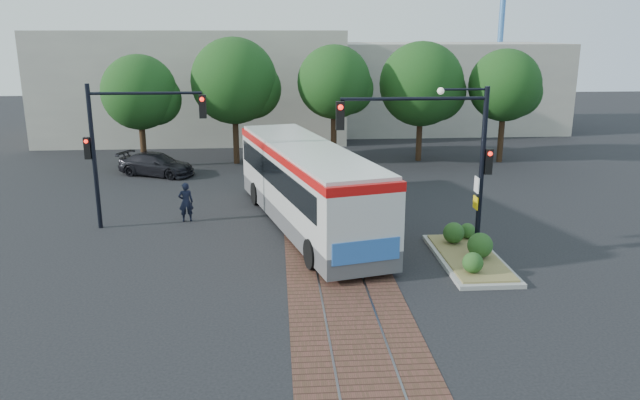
{
  "coord_description": "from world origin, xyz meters",
  "views": [
    {
      "loc": [
        -2.11,
        -21.63,
        8.07
      ],
      "look_at": [
        -0.38,
        1.89,
        1.6
      ],
      "focal_mm": 35.0,
      "sensor_mm": 36.0,
      "label": 1
    }
  ],
  "objects": [
    {
      "name": "city_bus",
      "position": [
        -0.82,
        3.54,
        1.93
      ],
      "size": [
        5.83,
        13.16,
        3.46
      ],
      "rotation": [
        0.0,
        0.0,
        0.25
      ],
      "color": "#4C4C4F",
      "rests_on": "ground"
    },
    {
      "name": "tree_row",
      "position": [
        1.21,
        16.42,
        4.85
      ],
      "size": [
        26.4,
        5.6,
        7.67
      ],
      "color": "#382314",
      "rests_on": "ground"
    },
    {
      "name": "warehouses",
      "position": [
        -0.53,
        28.75,
        3.81
      ],
      "size": [
        40.0,
        13.0,
        8.0
      ],
      "color": "#ADA899",
      "rests_on": "ground"
    },
    {
      "name": "officer",
      "position": [
        -5.99,
        4.67,
        0.86
      ],
      "size": [
        0.7,
        0.52,
        1.73
      ],
      "primitive_type": "imported",
      "rotation": [
        0.0,
        0.0,
        3.33
      ],
      "color": "black",
      "rests_on": "ground"
    },
    {
      "name": "ground",
      "position": [
        0.0,
        0.0,
        0.0
      ],
      "size": [
        120.0,
        120.0,
        0.0
      ],
      "primitive_type": "plane",
      "color": "black",
      "rests_on": "ground"
    },
    {
      "name": "trackbed",
      "position": [
        0.0,
        4.0,
        0.01
      ],
      "size": [
        3.6,
        40.0,
        0.02
      ],
      "color": "#563027",
      "rests_on": "ground"
    },
    {
      "name": "signal_pole_main",
      "position": [
        3.86,
        -0.81,
        4.16
      ],
      "size": [
        5.49,
        0.46,
        6.0
      ],
      "color": "black",
      "rests_on": "ground"
    },
    {
      "name": "signal_pole_left",
      "position": [
        -8.37,
        4.0,
        3.86
      ],
      "size": [
        4.99,
        0.34,
        6.0
      ],
      "color": "black",
      "rests_on": "ground"
    },
    {
      "name": "traffic_island",
      "position": [
        4.82,
        -0.9,
        0.33
      ],
      "size": [
        2.2,
        5.2,
        1.13
      ],
      "color": "gray",
      "rests_on": "ground"
    },
    {
      "name": "parked_car",
      "position": [
        -8.87,
        13.76,
        0.65
      ],
      "size": [
        4.8,
        3.44,
        1.29
      ],
      "primitive_type": "imported",
      "rotation": [
        0.0,
        0.0,
        1.16
      ],
      "color": "black",
      "rests_on": "ground"
    }
  ]
}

